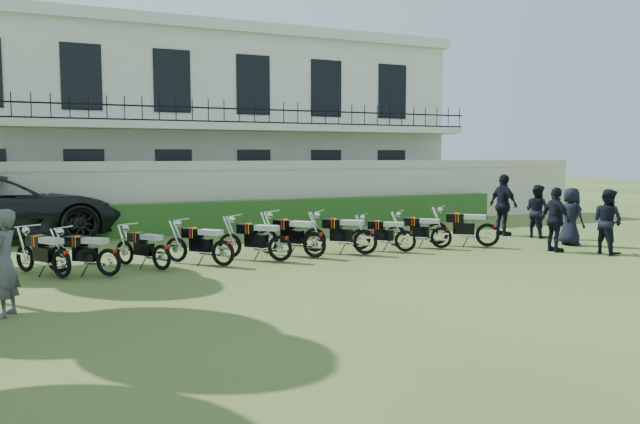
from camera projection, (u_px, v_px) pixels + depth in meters
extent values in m
plane|color=#334A1D|center=(330.00, 266.00, 14.00)|extent=(100.00, 100.00, 0.00)
cube|color=beige|center=(230.00, 199.00, 21.17)|extent=(30.00, 0.30, 2.00)
cube|color=beige|center=(230.00, 165.00, 21.06)|extent=(30.00, 0.35, 0.30)
cube|color=#244E1B|center=(266.00, 215.00, 20.90)|extent=(18.00, 0.60, 1.00)
cube|color=silver|center=(190.00, 131.00, 26.39)|extent=(20.00, 8.00, 7.00)
cube|color=silver|center=(188.00, 42.00, 26.05)|extent=(20.40, 8.40, 0.40)
cube|color=silver|center=(219.00, 127.00, 22.12)|extent=(20.00, 1.40, 0.25)
cube|color=black|center=(224.00, 108.00, 21.48)|extent=(20.00, 0.05, 0.05)
cube|color=black|center=(224.00, 122.00, 21.52)|extent=(20.00, 0.05, 0.05)
cube|color=black|center=(85.00, 182.00, 21.11)|extent=(1.30, 0.12, 2.20)
cube|color=black|center=(81.00, 77.00, 20.79)|extent=(1.30, 0.12, 2.20)
cube|color=black|center=(174.00, 180.00, 22.34)|extent=(1.30, 0.12, 2.20)
cube|color=black|center=(172.00, 81.00, 22.02)|extent=(1.30, 0.12, 2.20)
cube|color=black|center=(254.00, 179.00, 23.56)|extent=(1.30, 0.12, 2.20)
cube|color=black|center=(253.00, 85.00, 23.24)|extent=(1.30, 0.12, 2.20)
cube|color=black|center=(326.00, 178.00, 24.79)|extent=(1.30, 0.12, 2.20)
cube|color=black|center=(326.00, 89.00, 24.47)|extent=(1.30, 0.12, 2.20)
cube|color=black|center=(391.00, 177.00, 26.01)|extent=(1.30, 0.12, 2.20)
cube|color=black|center=(392.00, 92.00, 25.69)|extent=(1.30, 0.12, 2.20)
torus|color=black|center=(81.00, 268.00, 12.18)|extent=(0.39, 0.54, 0.59)
torus|color=black|center=(43.00, 262.00, 12.86)|extent=(0.39, 0.54, 0.59)
cube|color=black|center=(63.00, 258.00, 12.48)|extent=(0.43, 0.54, 0.29)
cube|color=black|center=(56.00, 244.00, 12.58)|extent=(0.45, 0.50, 0.21)
cube|color=#B70F0B|center=(56.00, 244.00, 12.57)|extent=(0.22, 0.25, 0.22)
cube|color=#DBA70B|center=(57.00, 244.00, 12.54)|extent=(0.20, 0.24, 0.22)
cube|color=#B2B2B2|center=(70.00, 244.00, 12.31)|extent=(0.48, 0.57, 0.12)
cylinder|color=silver|center=(46.00, 229.00, 12.72)|extent=(0.50, 0.34, 0.03)
torus|color=black|center=(135.00, 265.00, 12.54)|extent=(0.49, 0.45, 0.58)
torus|color=black|center=(83.00, 262.00, 12.90)|extent=(0.49, 0.45, 0.58)
cube|color=black|center=(110.00, 257.00, 12.69)|extent=(0.50, 0.47, 0.28)
cube|color=black|center=(101.00, 244.00, 12.73)|extent=(0.48, 0.47, 0.21)
cube|color=#B70F0B|center=(101.00, 244.00, 12.73)|extent=(0.16, 0.27, 0.22)
cube|color=#DBA70B|center=(103.00, 244.00, 12.72)|extent=(0.14, 0.25, 0.22)
cube|color=#B2B2B2|center=(121.00, 243.00, 12.59)|extent=(0.54, 0.51, 0.11)
cylinder|color=silver|center=(88.00, 230.00, 12.80)|extent=(0.40, 0.44, 0.03)
torus|color=black|center=(181.00, 261.00, 13.10)|extent=(0.37, 0.51, 0.56)
torus|color=black|center=(143.00, 256.00, 13.74)|extent=(0.37, 0.51, 0.56)
cube|color=black|center=(163.00, 252.00, 13.38)|extent=(0.41, 0.51, 0.27)
cube|color=black|center=(156.00, 240.00, 13.47)|extent=(0.42, 0.47, 0.20)
cube|color=#B70F0B|center=(156.00, 240.00, 13.47)|extent=(0.21, 0.24, 0.21)
cube|color=#DBA70B|center=(158.00, 240.00, 13.44)|extent=(0.18, 0.22, 0.21)
cube|color=#B2B2B2|center=(171.00, 240.00, 13.22)|extent=(0.46, 0.54, 0.11)
cylinder|color=silver|center=(146.00, 227.00, 13.60)|extent=(0.47, 0.32, 0.03)
torus|color=black|center=(248.00, 256.00, 13.62)|extent=(0.46, 0.50, 0.59)
torus|color=black|center=(199.00, 252.00, 14.14)|extent=(0.46, 0.50, 0.59)
cube|color=black|center=(225.00, 248.00, 13.84)|extent=(0.49, 0.52, 0.29)
cube|color=black|center=(216.00, 236.00, 13.91)|extent=(0.48, 0.50, 0.21)
cube|color=#B70F0B|center=(216.00, 235.00, 13.91)|extent=(0.19, 0.27, 0.22)
cube|color=#DBA70B|center=(218.00, 235.00, 13.89)|extent=(0.17, 0.25, 0.22)
cube|color=#B2B2B2|center=(235.00, 235.00, 13.71)|extent=(0.53, 0.56, 0.12)
cylinder|color=silver|center=(204.00, 222.00, 14.01)|extent=(0.46, 0.41, 0.03)
torus|color=black|center=(306.00, 251.00, 14.26)|extent=(0.50, 0.50, 0.62)
torus|color=black|center=(255.00, 248.00, 14.72)|extent=(0.50, 0.50, 0.62)
cube|color=black|center=(282.00, 243.00, 14.46)|extent=(0.52, 0.52, 0.30)
cube|color=black|center=(273.00, 231.00, 14.52)|extent=(0.51, 0.51, 0.22)
cube|color=#B70F0B|center=(273.00, 231.00, 14.52)|extent=(0.19, 0.28, 0.23)
cube|color=#DBA70B|center=(275.00, 231.00, 14.49)|extent=(0.16, 0.27, 0.23)
cube|color=#B2B2B2|center=(293.00, 230.00, 14.34)|extent=(0.57, 0.56, 0.12)
cylinder|color=silver|center=(260.00, 218.00, 14.60)|extent=(0.45, 0.45, 0.03)
torus|color=black|center=(340.00, 248.00, 14.67)|extent=(0.46, 0.57, 0.64)
torus|color=black|center=(290.00, 244.00, 15.33)|extent=(0.46, 0.57, 0.64)
cube|color=black|center=(316.00, 240.00, 14.96)|extent=(0.50, 0.58, 0.31)
cube|color=black|center=(308.00, 227.00, 15.05)|extent=(0.50, 0.54, 0.23)
cube|color=#B70F0B|center=(308.00, 227.00, 15.05)|extent=(0.23, 0.28, 0.24)
cube|color=#DBA70B|center=(310.00, 227.00, 15.02)|extent=(0.20, 0.27, 0.24)
cube|color=#B2B2B2|center=(327.00, 227.00, 14.79)|extent=(0.55, 0.61, 0.13)
cylinder|color=silver|center=(296.00, 214.00, 15.18)|extent=(0.52, 0.40, 0.03)
torus|color=black|center=(392.00, 244.00, 15.29)|extent=(0.52, 0.49, 0.63)
torus|color=black|center=(339.00, 242.00, 15.71)|extent=(0.52, 0.49, 0.63)
cube|color=black|center=(367.00, 237.00, 15.47)|extent=(0.54, 0.52, 0.31)
cube|color=black|center=(358.00, 226.00, 15.52)|extent=(0.52, 0.51, 0.23)
cube|color=#B70F0B|center=(358.00, 225.00, 15.52)|extent=(0.18, 0.29, 0.24)
cube|color=#DBA70B|center=(360.00, 225.00, 15.50)|extent=(0.16, 0.28, 0.24)
cube|color=#B2B2B2|center=(378.00, 225.00, 15.35)|extent=(0.58, 0.57, 0.12)
cylinder|color=silver|center=(345.00, 213.00, 15.60)|extent=(0.44, 0.48, 0.03)
torus|color=black|center=(429.00, 243.00, 15.78)|extent=(0.47, 0.43, 0.56)
torus|color=black|center=(382.00, 241.00, 16.13)|extent=(0.47, 0.43, 0.56)
cube|color=black|center=(407.00, 237.00, 15.93)|extent=(0.49, 0.46, 0.28)
cube|color=black|center=(399.00, 227.00, 15.97)|extent=(0.47, 0.45, 0.20)
cube|color=#B70F0B|center=(399.00, 227.00, 15.97)|extent=(0.16, 0.26, 0.21)
cube|color=#DBA70B|center=(401.00, 227.00, 15.95)|extent=(0.13, 0.25, 0.21)
cube|color=#B2B2B2|center=(417.00, 226.00, 15.83)|extent=(0.52, 0.50, 0.11)
cylinder|color=silver|center=(388.00, 216.00, 16.03)|extent=(0.39, 0.43, 0.03)
torus|color=black|center=(465.00, 240.00, 16.37)|extent=(0.48, 0.45, 0.57)
torus|color=black|center=(418.00, 238.00, 16.75)|extent=(0.48, 0.45, 0.57)
cube|color=black|center=(443.00, 233.00, 16.53)|extent=(0.49, 0.48, 0.28)
cube|color=black|center=(435.00, 224.00, 16.58)|extent=(0.48, 0.47, 0.21)
cube|color=#B70F0B|center=(435.00, 223.00, 16.58)|extent=(0.17, 0.26, 0.22)
cube|color=#DBA70B|center=(437.00, 223.00, 16.56)|extent=(0.14, 0.25, 0.22)
cube|color=#B2B2B2|center=(453.00, 223.00, 16.42)|extent=(0.53, 0.52, 0.11)
cylinder|color=silver|center=(424.00, 213.00, 16.65)|extent=(0.40, 0.43, 0.03)
torus|color=black|center=(514.00, 237.00, 16.62)|extent=(0.54, 0.50, 0.64)
torus|color=black|center=(462.00, 235.00, 17.04)|extent=(0.54, 0.50, 0.64)
cube|color=black|center=(490.00, 230.00, 16.80)|extent=(0.55, 0.52, 0.31)
cube|color=black|center=(481.00, 220.00, 16.85)|extent=(0.53, 0.52, 0.23)
cube|color=#B70F0B|center=(481.00, 219.00, 16.85)|extent=(0.18, 0.29, 0.24)
cube|color=#DBA70B|center=(483.00, 219.00, 16.83)|extent=(0.15, 0.28, 0.24)
cube|color=#B2B2B2|center=(501.00, 219.00, 16.68)|extent=(0.59, 0.57, 0.13)
cylinder|color=silver|center=(468.00, 208.00, 16.92)|extent=(0.44, 0.49, 0.03)
imported|color=#545458|center=(4.00, 263.00, 9.60)|extent=(0.60, 0.71, 1.67)
imported|color=black|center=(607.00, 221.00, 15.76)|extent=(0.65, 0.82, 1.64)
imported|color=black|center=(556.00, 220.00, 16.05)|extent=(0.46, 1.00, 1.67)
imported|color=black|center=(571.00, 216.00, 17.24)|extent=(0.57, 0.82, 1.60)
imported|color=black|center=(537.00, 211.00, 18.83)|extent=(0.73, 0.87, 1.61)
imported|color=black|center=(503.00, 205.00, 19.31)|extent=(0.49, 1.13, 1.91)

